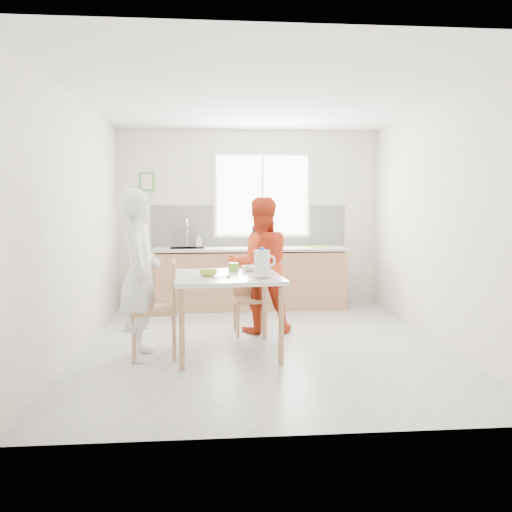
{
  "coord_description": "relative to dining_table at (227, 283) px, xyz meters",
  "views": [
    {
      "loc": [
        -0.54,
        -5.47,
        1.58
      ],
      "look_at": [
        -0.07,
        0.2,
        0.98
      ],
      "focal_mm": 35.0,
      "sensor_mm": 36.0,
      "label": 1
    }
  ],
  "objects": [
    {
      "name": "picture_frame",
      "position": [
        -1.14,
        2.55,
        1.15
      ],
      "size": [
        0.22,
        0.03,
        0.28
      ],
      "color": "#4B9744",
      "rests_on": "room_shell"
    },
    {
      "name": "chair_left",
      "position": [
        -0.67,
        -0.05,
        -0.21
      ],
      "size": [
        0.49,
        0.49,
        0.98
      ],
      "rotation": [
        0.0,
        0.0,
        -1.5
      ],
      "color": "tan",
      "rests_on": "ground"
    },
    {
      "name": "backsplash",
      "position": [
        0.41,
        2.56,
        0.47
      ],
      "size": [
        3.0,
        0.02,
        0.65
      ],
      "primitive_type": "cube",
      "color": "white",
      "rests_on": "room_shell"
    },
    {
      "name": "wine_bottle_b",
      "position": [
        0.52,
        2.33,
        0.32
      ],
      "size": [
        0.07,
        0.07,
        0.3
      ],
      "primitive_type": "cylinder",
      "color": "black",
      "rests_on": "kitchen_counter"
    },
    {
      "name": "window",
      "position": [
        0.61,
        2.55,
        0.95
      ],
      "size": [
        1.5,
        0.06,
        1.3
      ],
      "color": "white",
      "rests_on": "room_shell"
    },
    {
      "name": "cutting_board",
      "position": [
        1.42,
        2.25,
        0.18
      ],
      "size": [
        0.39,
        0.32,
        0.01
      ],
      "primitive_type": "cube",
      "rotation": [
        0.0,
        0.0,
        0.21
      ],
      "color": "#93D030",
      "rests_on": "kitchen_counter"
    },
    {
      "name": "spoon",
      "position": [
        -0.06,
        -0.23,
        0.1
      ],
      "size": [
        0.15,
        0.08,
        0.01
      ],
      "primitive_type": "cylinder",
      "rotation": [
        0.0,
        1.57,
        0.42
      ],
      "color": "#A5A5AA",
      "rests_on": "dining_table"
    },
    {
      "name": "kitchen_counter",
      "position": [
        0.41,
        2.27,
        -0.33
      ],
      "size": [
        2.84,
        0.64,
        1.37
      ],
      "color": "tan",
      "rests_on": "ground"
    },
    {
      "name": "soap_bottle",
      "position": [
        -0.37,
        2.41,
        0.27
      ],
      "size": [
        0.12,
        0.12,
        0.21
      ],
      "primitive_type": "imported",
      "rotation": [
        0.0,
        0.0,
        0.27
      ],
      "color": "#999999",
      "rests_on": "kitchen_counter"
    },
    {
      "name": "bowl_white",
      "position": [
        0.28,
        0.27,
        0.11
      ],
      "size": [
        0.25,
        0.25,
        0.06
      ],
      "primitive_type": "imported",
      "rotation": [
        0.0,
        0.0,
        0.07
      ],
      "color": "silver",
      "rests_on": "dining_table"
    },
    {
      "name": "room_shell",
      "position": [
        0.41,
        0.32,
        0.89
      ],
      "size": [
        4.5,
        4.5,
        4.5
      ],
      "color": "silver",
      "rests_on": "ground"
    },
    {
      "name": "green_box",
      "position": [
        0.08,
        0.29,
        0.13
      ],
      "size": [
        0.11,
        0.11,
        0.09
      ],
      "primitive_type": "cube",
      "rotation": [
        0.0,
        0.0,
        0.07
      ],
      "color": "#6EB92A",
      "rests_on": "dining_table"
    },
    {
      "name": "person_red",
      "position": [
        0.43,
        0.88,
        0.08
      ],
      "size": [
        0.85,
        0.68,
        1.65
      ],
      "primitive_type": "imported",
      "rotation": [
        0.0,
        0.0,
        3.22
      ],
      "color": "red",
      "rests_on": "ground"
    },
    {
      "name": "jar_amber",
      "position": [
        0.66,
        2.42,
        0.25
      ],
      "size": [
        0.06,
        0.06,
        0.16
      ],
      "primitive_type": "cylinder",
      "color": "brown",
      "rests_on": "kitchen_counter"
    },
    {
      "name": "bowl_green",
      "position": [
        -0.2,
        -0.06,
        0.12
      ],
      "size": [
        0.2,
        0.2,
        0.06
      ],
      "primitive_type": "imported",
      "rotation": [
        0.0,
        0.0,
        0.07
      ],
      "color": "#A2C92E",
      "rests_on": "dining_table"
    },
    {
      "name": "person_white",
      "position": [
        -0.88,
        -0.07,
        0.11
      ],
      "size": [
        0.46,
        0.66,
        1.72
      ],
      "primitive_type": "imported",
      "rotation": [
        0.0,
        0.0,
        1.64
      ],
      "color": "white",
      "rests_on": "ground"
    },
    {
      "name": "wine_bottle_a",
      "position": [
        0.47,
        2.33,
        0.33
      ],
      "size": [
        0.07,
        0.07,
        0.32
      ],
      "primitive_type": "cylinder",
      "color": "black",
      "rests_on": "kitchen_counter"
    },
    {
      "name": "chair_far",
      "position": [
        0.29,
        0.84,
        -0.29
      ],
      "size": [
        0.42,
        0.42,
        0.84
      ],
      "rotation": [
        0.0,
        0.0,
        0.07
      ],
      "color": "tan",
      "rests_on": "ground"
    },
    {
      "name": "milk_jug",
      "position": [
        0.34,
        -0.26,
        0.24
      ],
      "size": [
        0.22,
        0.16,
        0.28
      ],
      "rotation": [
        0.0,
        0.0,
        0.07
      ],
      "color": "white",
      "rests_on": "dining_table"
    },
    {
      "name": "ground",
      "position": [
        0.41,
        0.32,
        -0.75
      ],
      "size": [
        4.5,
        4.5,
        0.0
      ],
      "primitive_type": "plane",
      "color": "#B7B7B2",
      "rests_on": "ground"
    },
    {
      "name": "dining_table",
      "position": [
        0.0,
        0.0,
        0.0
      ],
      "size": [
        1.16,
        1.16,
        0.84
      ],
      "rotation": [
        0.0,
        0.0,
        0.07
      ],
      "color": "silver",
      "rests_on": "ground"
    }
  ]
}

